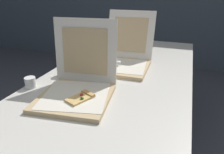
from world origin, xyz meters
TOP-DOWN VIEW (x-y plane):
  - table at (0.00, 0.55)m, footprint 0.89×2.01m
  - pizza_box_front at (-0.11, 0.25)m, footprint 0.39×0.42m
  - pizza_box_middle at (-0.01, 0.75)m, footprint 0.36×0.46m
  - cup_white_near_center at (-0.33, 0.45)m, footprint 0.06×0.06m
  - cup_white_mid at (-0.30, 0.58)m, footprint 0.06×0.06m
  - cup_white_near_left at (-0.41, 0.25)m, footprint 0.06×0.06m

SIDE VIEW (x-z plane):
  - table at x=0.00m, z-range 0.31..1.04m
  - cup_white_near_center at x=-0.33m, z-range 0.72..0.78m
  - cup_white_mid at x=-0.30m, z-range 0.72..0.78m
  - cup_white_near_left at x=-0.41m, z-range 0.72..0.78m
  - pizza_box_middle at x=-0.01m, z-range 0.60..0.95m
  - pizza_box_front at x=-0.11m, z-range 0.59..0.96m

